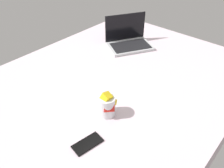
% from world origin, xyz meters
% --- Properties ---
extents(bed_mattress, '(1.80, 1.40, 0.18)m').
position_xyz_m(bed_mattress, '(0.00, 0.00, 0.09)').
color(bed_mattress, silver).
rests_on(bed_mattress, ground).
extents(laptop, '(0.40, 0.36, 0.23)m').
position_xyz_m(laptop, '(0.41, 0.22, 0.22)').
color(laptop, '#B7BABC').
rests_on(laptop, bed_mattress).
extents(snack_cup, '(0.10, 0.10, 0.15)m').
position_xyz_m(snack_cup, '(-0.27, -0.18, 0.24)').
color(snack_cup, silver).
rests_on(snack_cup, bed_mattress).
extents(cell_phone, '(0.15, 0.09, 0.01)m').
position_xyz_m(cell_phone, '(-0.48, -0.24, 0.18)').
color(cell_phone, black).
rests_on(cell_phone, bed_mattress).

